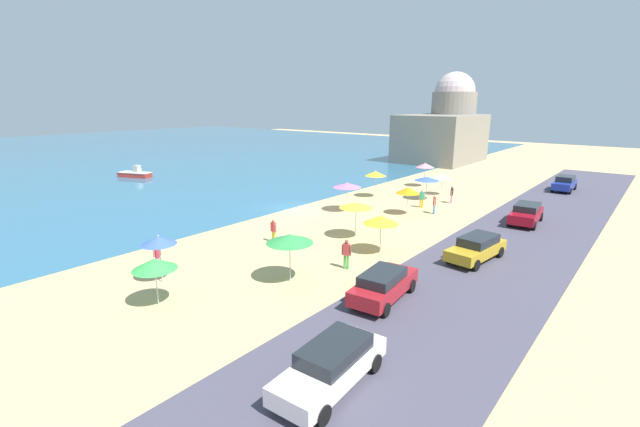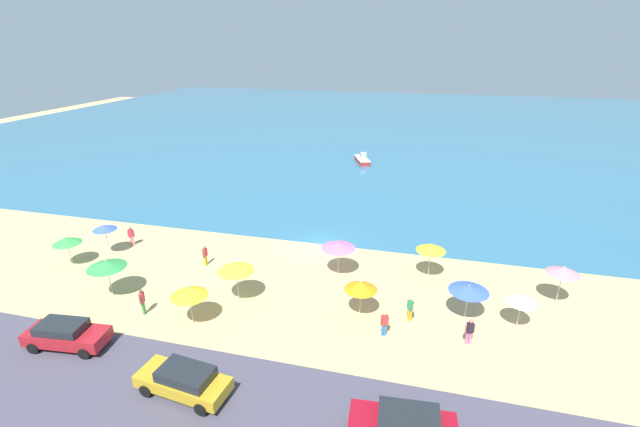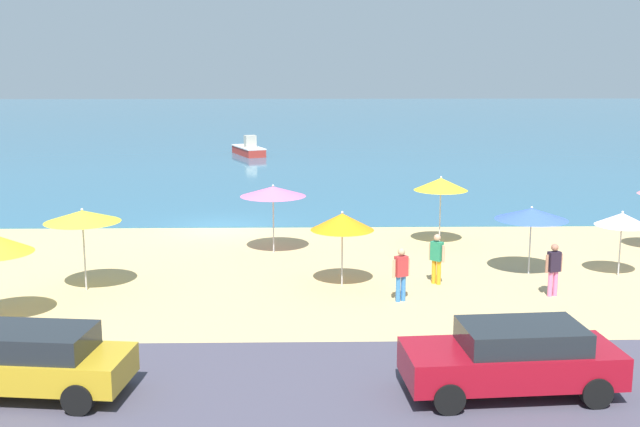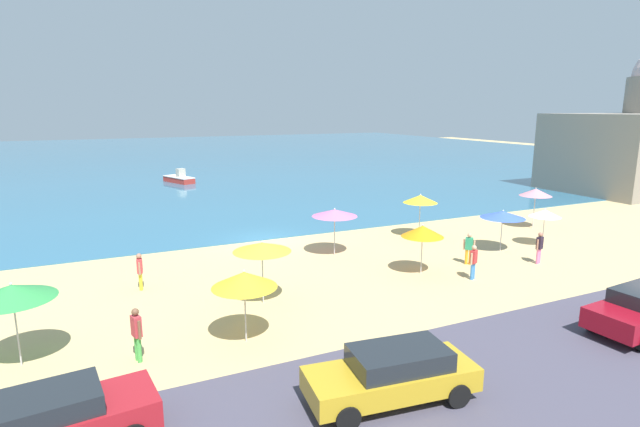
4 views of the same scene
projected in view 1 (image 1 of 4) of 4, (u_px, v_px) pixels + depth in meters
The scene contains 27 objects.
ground_plane at pixel (290, 209), 37.28m from camera, with size 160.00×160.00×0.00m, color tan.
sea at pixel (49, 158), 70.98m from camera, with size 150.00×110.00×0.05m, color #2F6888.
coastal_road at pixel (504, 253), 26.24m from camera, with size 80.00×8.00×0.06m, color #464353.
beach_umbrella_0 at pixel (408, 190), 34.85m from camera, with size 1.96×1.96×2.37m.
beach_umbrella_1 at pixel (442, 176), 42.34m from camera, with size 1.72×1.72×2.15m.
beach_umbrella_2 at pixel (425, 165), 46.35m from camera, with size 1.98×1.98×2.65m.
beach_umbrella_3 at pixel (376, 174), 41.20m from camera, with size 2.03×2.03×2.63m.
beach_umbrella_4 at pixel (347, 185), 35.82m from camera, with size 2.38×2.38×2.51m.
beach_umbrella_5 at pixel (154, 264), 19.16m from camera, with size 1.99×1.99×2.32m.
beach_umbrella_6 at pixel (427, 179), 40.31m from camera, with size 2.35×2.35×2.26m.
beach_umbrella_7 at pixel (290, 239), 21.64m from camera, with size 2.42×2.42×2.62m.
beach_umbrella_8 at pixel (381, 220), 25.78m from camera, with size 2.15×2.15×2.48m.
beach_umbrella_9 at pixel (356, 205), 28.74m from camera, with size 2.29×2.29×2.55m.
beach_umbrella_10 at pixel (159, 240), 21.55m from camera, with size 1.77×1.77×2.55m.
bather_0 at pixel (274, 229), 28.16m from camera, with size 0.27×0.57×1.60m.
bather_1 at pixel (452, 194), 39.05m from camera, with size 0.55×0.32×1.60m.
bather_2 at pixel (422, 198), 37.47m from camera, with size 0.44×0.42×1.60m.
bather_3 at pixel (434, 203), 35.36m from camera, with size 0.52×0.36×1.59m.
bather_4 at pixel (346, 253), 23.65m from camera, with size 0.31×0.55×1.71m.
bather_5 at pixel (157, 254), 23.58m from camera, with size 0.54×0.33×1.63m.
parked_car_0 at pixel (331, 364), 13.80m from camera, with size 4.66×2.03×1.46m.
parked_car_1 at pixel (565, 183), 44.21m from camera, with size 4.30×1.85×1.55m.
parked_car_2 at pixel (526, 213), 32.38m from camera, with size 4.56×2.17×1.49m.
parked_car_3 at pixel (384, 284), 19.82m from camera, with size 4.50×2.14×1.46m.
parked_car_4 at pixel (477, 247), 24.88m from camera, with size 4.64×2.22×1.44m.
skiff_nearshore at pixel (135, 174), 52.47m from camera, with size 2.79×4.51×1.47m.
harbor_fortress at pixel (446, 128), 66.81m from camera, with size 14.48×10.09×13.59m.
Camera 1 is at (-26.34, -24.92, 9.06)m, focal length 24.00 mm.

